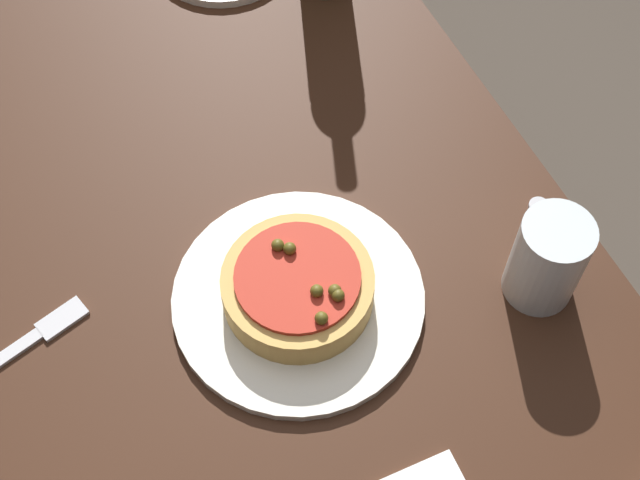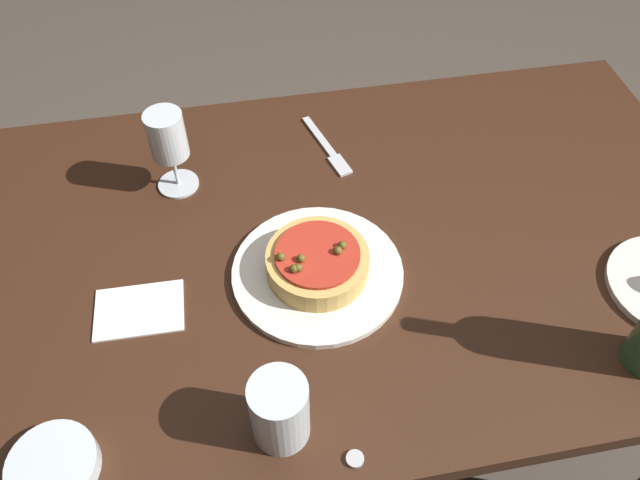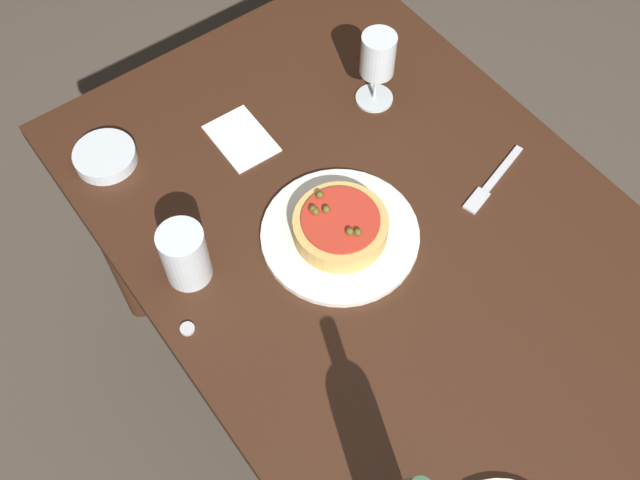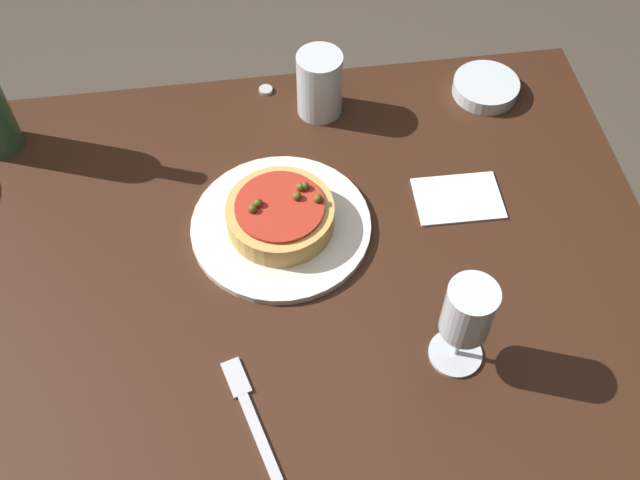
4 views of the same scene
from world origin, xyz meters
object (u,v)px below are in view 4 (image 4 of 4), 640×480
wine_glass (468,314)px  dining_table (234,303)px  water_cup (320,84)px  fork (249,410)px  dinner_plate (281,226)px  pizza (280,215)px  bottle_cap (266,90)px  side_bowl (486,87)px

wine_glass → dining_table: bearing=-31.5°
dining_table → wine_glass: bearing=148.5°
water_cup → fork: (0.17, 0.54, -0.06)m
dinner_plate → fork: (0.07, 0.29, -0.00)m
wine_glass → fork: 0.31m
dining_table → dinner_plate: (-0.09, -0.06, 0.11)m
pizza → bottle_cap: pizza is taller
dinner_plate → fork: bearing=75.7°
wine_glass → bottle_cap: bearing=-69.4°
side_bowl → bottle_cap: size_ratio=4.82×
dining_table → wine_glass: wine_glass is taller
side_bowl → bottle_cap: 0.39m
wine_glass → fork: (0.29, 0.04, -0.11)m
water_cup → side_bowl: size_ratio=1.01×
bottle_cap → wine_glass: bearing=110.6°
dinner_plate → side_bowl: side_bowl is taller
water_cup → side_bowl: water_cup is taller
dining_table → wine_glass: (-0.30, 0.18, 0.21)m
wine_glass → bottle_cap: 0.60m
side_bowl → bottle_cap: side_bowl is taller
dinner_plate → bottle_cap: dinner_plate is taller
wine_glass → bottle_cap: size_ratio=6.73×
dining_table → water_cup: size_ratio=11.14×
dinner_plate → fork: dinner_plate is taller
dining_table → pizza: bearing=-144.0°
wine_glass → side_bowl: wine_glass is taller
pizza → fork: pizza is taller
pizza → water_cup: bearing=-110.8°
bottle_cap → side_bowl: bearing=171.4°
dining_table → fork: (-0.01, 0.23, 0.10)m
wine_glass → fork: size_ratio=0.90×
fork → water_cup: bearing=-33.3°
dining_table → pizza: 0.17m
water_cup → side_bowl: 0.30m
water_cup → pizza: bearing=69.2°
side_bowl → wine_glass: bearing=70.4°
dining_table → bottle_cap: (-0.09, -0.37, 0.10)m
water_cup → wine_glass: bearing=103.5°
fork → side_bowl: bearing=-56.7°
side_bowl → fork: size_ratio=0.64×
dinner_plate → side_bowl: 0.46m
wine_glass → water_cup: bearing=-76.5°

